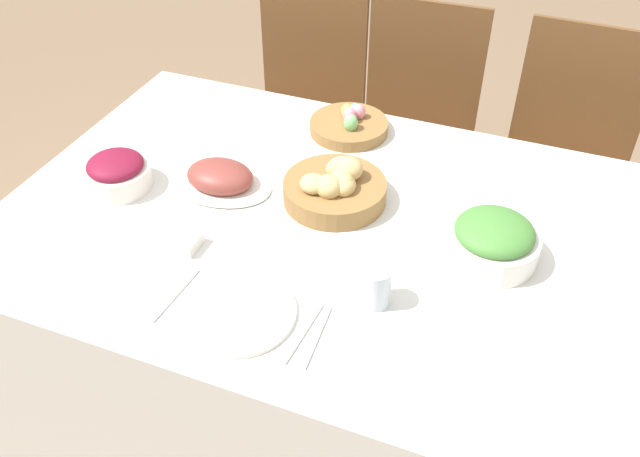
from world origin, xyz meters
TOP-DOWN VIEW (x-y plane):
  - ground_plane at (0.00, 0.00)m, footprint 12.00×12.00m
  - dining_table at (0.00, 0.00)m, footprint 1.67×1.09m
  - chair_far_center at (-0.04, 0.89)m, footprint 0.43×0.43m
  - chair_far_left at (-0.47, 0.89)m, footprint 0.42×0.42m
  - chair_far_right at (0.50, 0.89)m, footprint 0.44×0.44m
  - bread_basket at (-0.04, 0.08)m, footprint 0.26×0.26m
  - egg_basket at (-0.12, 0.41)m, footprint 0.23×0.23m
  - ham_platter at (-0.34, 0.03)m, footprint 0.28×0.20m
  - beet_salad_bowl at (-0.59, -0.07)m, footprint 0.17×0.17m
  - green_salad_bowl at (0.37, 0.01)m, footprint 0.21×0.21m
  - dinner_plate at (-0.09, -0.36)m, footprint 0.25×0.25m
  - fork at (-0.24, -0.36)m, footprint 0.02×0.17m
  - knife at (0.06, -0.36)m, footprint 0.02×0.17m
  - spoon at (0.09, -0.36)m, footprint 0.02×0.17m
  - drinking_cup at (0.17, -0.22)m, footprint 0.07×0.07m
  - butter_dish at (-0.33, -0.22)m, footprint 0.11×0.07m

SIDE VIEW (x-z plane):
  - ground_plane at x=0.00m, z-range 0.00..0.00m
  - dining_table at x=0.00m, z-range 0.00..0.75m
  - chair_far_center at x=-0.04m, z-range 0.04..0.97m
  - chair_far_left at x=-0.47m, z-range 0.04..0.97m
  - chair_far_right at x=0.50m, z-range 0.04..0.97m
  - fork at x=-0.24m, z-range 0.75..0.76m
  - knife at x=0.06m, z-range 0.75..0.76m
  - spoon at x=0.09m, z-range 0.75..0.76m
  - dinner_plate at x=-0.09m, z-range 0.75..0.76m
  - butter_dish at x=-0.33m, z-range 0.75..0.79m
  - egg_basket at x=-0.12m, z-range 0.74..0.82m
  - ham_platter at x=-0.34m, z-range 0.74..0.82m
  - bread_basket at x=-0.04m, z-range 0.74..0.85m
  - beet_salad_bowl at x=-0.59m, z-range 0.75..0.85m
  - drinking_cup at x=0.17m, z-range 0.75..0.85m
  - green_salad_bowl at x=0.37m, z-range 0.75..0.86m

